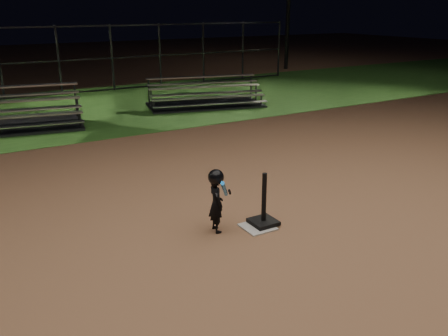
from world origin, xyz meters
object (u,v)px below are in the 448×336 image
at_px(batting_tee, 264,215).
at_px(child_batter, 216,199).
at_px(bleacher_right, 206,100).
at_px(home_plate, 258,227).

distance_m(batting_tee, child_batter, 0.80).
height_order(batting_tee, child_batter, child_batter).
xyz_separation_m(batting_tee, bleacher_right, (3.52, 8.40, 0.01)).
bearing_deg(child_batter, bleacher_right, -20.51).
distance_m(batting_tee, bleacher_right, 9.11).
bearing_deg(home_plate, bleacher_right, 66.65).
xyz_separation_m(home_plate, batting_tee, (0.12, 0.03, 0.16)).
relative_size(home_plate, child_batter, 0.47).
xyz_separation_m(home_plate, bleacher_right, (3.64, 8.43, 0.18)).
xyz_separation_m(child_batter, bleacher_right, (4.22, 8.21, -0.32)).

